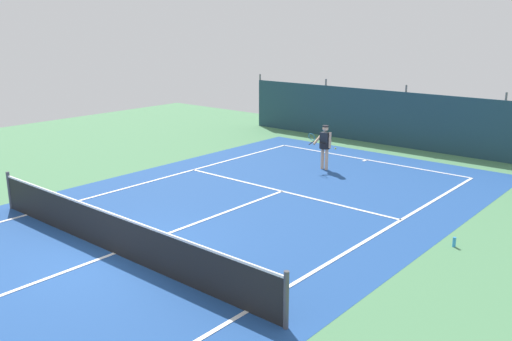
{
  "coord_description": "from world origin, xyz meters",
  "views": [
    {
      "loc": [
        10.11,
        -6.83,
        5.17
      ],
      "look_at": [
        -0.15,
        5.29,
        0.9
      ],
      "focal_mm": 38.1,
      "sensor_mm": 36.0,
      "label": 1
    }
  ],
  "objects_px": {
    "tennis_ball_near_player": "(335,148)",
    "parked_car": "(373,114)",
    "water_bottle": "(454,242)",
    "tennis_player": "(325,144)",
    "tennis_net": "(114,233)"
  },
  "relations": [
    {
      "from": "tennis_net",
      "to": "tennis_player",
      "type": "bearing_deg",
      "value": 93.07
    },
    {
      "from": "tennis_net",
      "to": "tennis_player",
      "type": "distance_m",
      "value": 9.63
    },
    {
      "from": "tennis_net",
      "to": "parked_car",
      "type": "height_order",
      "value": "parked_car"
    },
    {
      "from": "parked_car",
      "to": "water_bottle",
      "type": "xyz_separation_m",
      "value": [
        8.72,
        -11.99,
        -0.72
      ]
    },
    {
      "from": "tennis_player",
      "to": "tennis_net",
      "type": "bearing_deg",
      "value": 100.09
    },
    {
      "from": "tennis_ball_near_player",
      "to": "tennis_net",
      "type": "bearing_deg",
      "value": -81.1
    },
    {
      "from": "tennis_net",
      "to": "water_bottle",
      "type": "bearing_deg",
      "value": 43.16
    },
    {
      "from": "tennis_net",
      "to": "parked_car",
      "type": "bearing_deg",
      "value": 99.14
    },
    {
      "from": "tennis_player",
      "to": "tennis_ball_near_player",
      "type": "xyz_separation_m",
      "value": [
        -1.48,
        3.15,
        -0.93
      ]
    },
    {
      "from": "tennis_net",
      "to": "tennis_player",
      "type": "xyz_separation_m",
      "value": [
        -0.52,
        9.6,
        0.45
      ]
    },
    {
      "from": "tennis_net",
      "to": "water_bottle",
      "type": "height_order",
      "value": "tennis_net"
    },
    {
      "from": "tennis_ball_near_player",
      "to": "water_bottle",
      "type": "xyz_separation_m",
      "value": [
        7.89,
        -7.22,
        0.09
      ]
    },
    {
      "from": "tennis_net",
      "to": "parked_car",
      "type": "xyz_separation_m",
      "value": [
        -2.82,
        17.52,
        0.33
      ]
    },
    {
      "from": "tennis_ball_near_player",
      "to": "parked_car",
      "type": "relative_size",
      "value": 0.02
    },
    {
      "from": "parked_car",
      "to": "tennis_player",
      "type": "bearing_deg",
      "value": -80.74
    }
  ]
}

